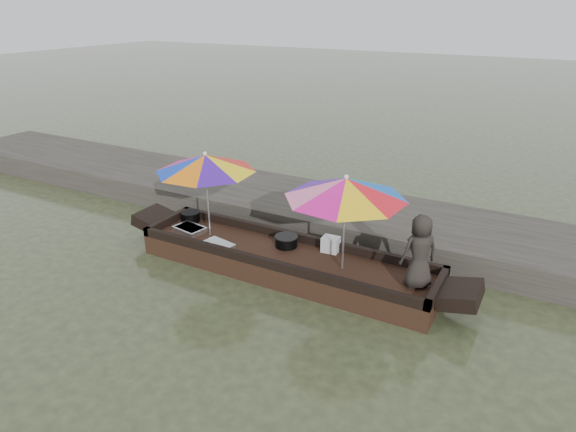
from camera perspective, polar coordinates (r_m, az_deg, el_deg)
The scene contains 11 objects.
water at distance 8.76m, azimuth -0.32°, elevation -6.26°, with size 80.00×80.00×0.00m, color #2F3523.
dock at distance 10.44m, azimuth 5.53°, elevation 0.13°, with size 22.00×2.20×0.50m, color #2D2B26.
boat_hull at distance 8.68m, azimuth -0.32°, elevation -5.25°, with size 5.15×1.20×0.35m, color black.
cooking_pot at distance 9.98m, azimuth -10.79°, elevation -0.07°, with size 0.36×0.36×0.19m, color black.
tray_crayfish at distance 9.56m, azimuth -10.87°, elevation -1.46°, with size 0.55×0.38×0.09m, color silver.
tray_scallop at distance 8.90m, azimuth -7.89°, elevation -3.24°, with size 0.55×0.38×0.06m, color silver.
charcoal_grill at distance 8.82m, azimuth -0.20°, elevation -2.86°, with size 0.38×0.38×0.18m, color black.
supply_bag at distance 8.66m, azimuth 4.75°, elevation -3.15°, with size 0.28×0.22×0.26m, color silver.
vendor at distance 7.65m, azimuth 14.42°, elevation -3.85°, with size 0.56×0.36×1.14m, color black.
umbrella_bow at distance 9.08m, azimuth -8.93°, elevation 2.33°, with size 1.73×1.73×1.55m, color yellow, non-canonical shape.
umbrella_stern at distance 7.87m, azimuth 6.26°, elevation -0.81°, with size 1.87×1.87×1.55m, color blue, non-canonical shape.
Camera 1 is at (3.71, -6.70, 4.26)m, focal length 32.00 mm.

